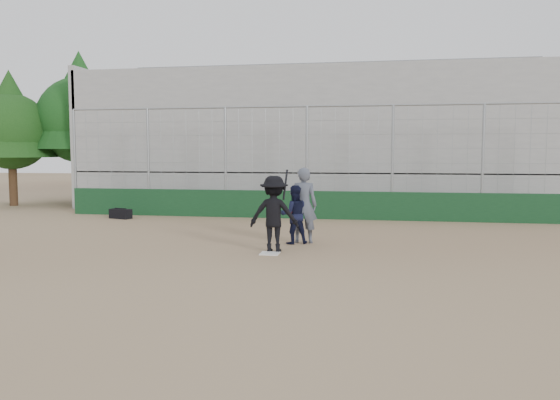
% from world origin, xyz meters
% --- Properties ---
extents(ground, '(90.00, 90.00, 0.00)m').
position_xyz_m(ground, '(0.00, 0.00, 0.00)').
color(ground, brown).
rests_on(ground, ground).
extents(home_plate, '(0.44, 0.44, 0.02)m').
position_xyz_m(home_plate, '(0.00, 0.00, 0.01)').
color(home_plate, white).
rests_on(home_plate, ground).
extents(backstop, '(18.10, 0.25, 4.04)m').
position_xyz_m(backstop, '(0.00, 7.00, 0.96)').
color(backstop, '#11351A').
rests_on(backstop, ground).
extents(bleachers, '(20.25, 6.70, 6.98)m').
position_xyz_m(bleachers, '(0.00, 11.95, 2.92)').
color(bleachers, gray).
rests_on(bleachers, ground).
extents(tree_left, '(4.48, 4.48, 7.00)m').
position_xyz_m(tree_left, '(-11.00, 11.00, 4.39)').
color(tree_left, '#382414').
rests_on(tree_left, ground).
extents(tree_right, '(3.84, 3.84, 6.00)m').
position_xyz_m(tree_right, '(-13.50, 9.50, 3.76)').
color(tree_right, '#372314').
rests_on(tree_right, ground).
extents(batter_at_plate, '(1.18, 0.78, 1.97)m').
position_xyz_m(batter_at_plate, '(0.04, 0.32, 0.91)').
color(batter_at_plate, black).
rests_on(batter_at_plate, ground).
extents(catcher_crouched, '(0.91, 0.82, 1.05)m').
position_xyz_m(catcher_crouched, '(0.35, 1.49, 0.52)').
color(catcher_crouched, black).
rests_on(catcher_crouched, ground).
extents(umpire, '(0.75, 0.51, 1.78)m').
position_xyz_m(umpire, '(0.57, 1.72, 0.89)').
color(umpire, '#4E5462').
rests_on(umpire, ground).
extents(equipment_bag, '(0.87, 0.57, 0.38)m').
position_xyz_m(equipment_bag, '(-6.59, 5.81, 0.17)').
color(equipment_bag, black).
rests_on(equipment_bag, ground).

